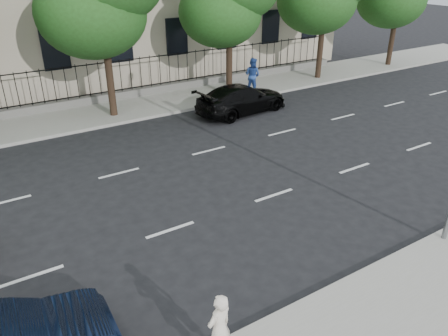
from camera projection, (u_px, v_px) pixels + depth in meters
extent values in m
plane|color=black|center=(324.00, 230.00, 13.34)|extent=(120.00, 120.00, 0.00)
cube|color=gray|center=(444.00, 309.00, 10.27)|extent=(60.00, 4.00, 0.15)
cube|color=gray|center=(145.00, 105.00, 23.93)|extent=(60.00, 4.00, 0.15)
cube|color=slate|center=(133.00, 93.00, 25.10)|extent=(30.00, 0.50, 0.40)
cube|color=black|center=(132.00, 88.00, 24.97)|extent=(28.80, 0.05, 0.05)
cube|color=black|center=(129.00, 60.00, 24.26)|extent=(28.80, 0.05, 0.05)
cylinder|color=#382619|center=(110.00, 83.00, 21.60)|extent=(0.36, 0.36, 3.32)
ellipsoid|color=#234C19|center=(92.00, 13.00, 20.18)|extent=(5.13, 5.13, 4.21)
cylinder|color=#382619|center=(229.00, 67.00, 24.99)|extent=(0.36, 0.36, 3.08)
ellipsoid|color=#234C19|center=(220.00, 13.00, 23.70)|extent=(4.56, 4.56, 3.74)
cylinder|color=#382619|center=(320.00, 53.00, 28.29)|extent=(0.36, 0.36, 3.22)
ellipsoid|color=#234C19|center=(317.00, 1.00, 26.91)|extent=(4.94, 4.94, 4.06)
cylinder|color=#382619|center=(391.00, 44.00, 31.66)|extent=(0.36, 0.36, 3.01)
imported|color=black|center=(242.00, 99.00, 22.76)|extent=(5.36, 2.63, 1.50)
imported|color=white|center=(219.00, 328.00, 8.59)|extent=(0.68, 0.53, 1.64)
imported|color=#294A9C|center=(252.00, 75.00, 25.51)|extent=(1.09, 1.20, 2.01)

